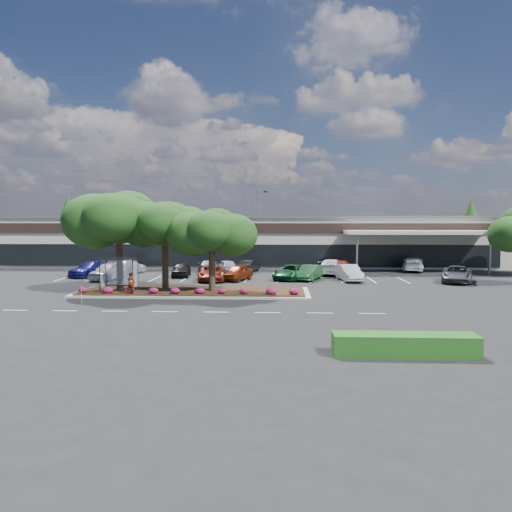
{
  "coord_description": "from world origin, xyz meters",
  "views": [
    {
      "loc": [
        4.77,
        -34.4,
        5.63
      ],
      "look_at": [
        2.65,
        8.84,
        2.6
      ],
      "focal_mm": 35.0,
      "sensor_mm": 36.0,
      "label": 1
    }
  ],
  "objects_px": {
    "light_pole": "(259,233)",
    "survey_stake": "(82,292)",
    "car_1": "(108,271)",
    "car_0": "(91,269)"
  },
  "relations": [
    {
      "from": "light_pole",
      "to": "survey_stake",
      "type": "bearing_deg",
      "value": -110.72
    },
    {
      "from": "light_pole",
      "to": "survey_stake",
      "type": "relative_size",
      "value": 8.27
    },
    {
      "from": "light_pole",
      "to": "survey_stake",
      "type": "xyz_separation_m",
      "value": [
        -10.96,
        -28.96,
        -3.47
      ]
    },
    {
      "from": "car_1",
      "to": "car_0",
      "type": "bearing_deg",
      "value": 145.84
    },
    {
      "from": "car_0",
      "to": "car_1",
      "type": "distance_m",
      "value": 3.89
    },
    {
      "from": "survey_stake",
      "to": "car_0",
      "type": "height_order",
      "value": "car_0"
    },
    {
      "from": "light_pole",
      "to": "car_1",
      "type": "xyz_separation_m",
      "value": [
        -13.84,
        -15.37,
        -3.37
      ]
    },
    {
      "from": "light_pole",
      "to": "car_0",
      "type": "bearing_deg",
      "value": -142.71
    },
    {
      "from": "survey_stake",
      "to": "car_0",
      "type": "bearing_deg",
      "value": 109.15
    },
    {
      "from": "survey_stake",
      "to": "car_1",
      "type": "height_order",
      "value": "car_1"
    }
  ]
}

